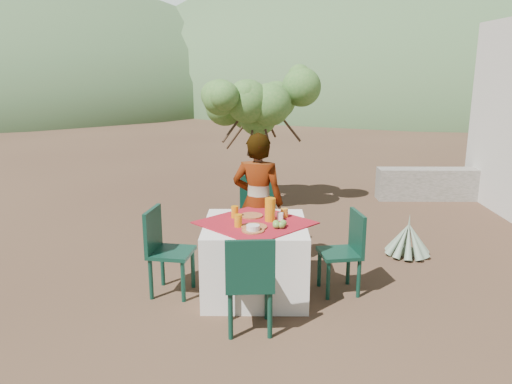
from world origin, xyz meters
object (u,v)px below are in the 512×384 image
Objects in this scene: chair_far at (259,212)px; chair_right at (347,248)px; juice_pitcher at (270,210)px; chair_left at (164,247)px; shrub_tree at (262,111)px; chair_near at (250,280)px; table at (255,258)px; person at (258,203)px; agave at (408,240)px.

chair_right is at bearing -57.46° from chair_far.
chair_left is at bearing -177.11° from juice_pitcher.
chair_right is 0.43× the size of shrub_tree.
chair_right is at bearing -142.44° from chair_near.
table is 0.75m from person.
chair_near is at bearing -102.40° from juice_pitcher.
shrub_tree is at bearing -78.05° from person.
person reaches higher than chair_near.
juice_pitcher is at bearing -91.58° from chair_far.
juice_pitcher is (-0.78, 0.00, 0.41)m from chair_right.
chair_right is (0.89, -1.06, -0.07)m from chair_far.
chair_near is 3.82× the size of juice_pitcher.
person is at bearing -166.73° from agave.
juice_pitcher reaches higher than chair_right.
chair_left is (-0.96, -1.11, -0.05)m from chair_far.
chair_near is 1.06× the size of chair_right.
table is 1.45× the size of chair_left.
chair_left is 0.45× the size of shrub_tree.
table is 0.93m from chair_left.
juice_pitcher reaches higher than table.
chair_far is 1.11m from juice_pitcher.
person reaches higher than juice_pitcher.
table is 0.52m from juice_pitcher.
shrub_tree reaches higher than juice_pitcher.
person reaches higher than chair_right.
chair_right is 1.44× the size of agave.
shrub_tree is at bearing -174.51° from chair_right.
chair_far is 1.47m from chair_left.
shrub_tree is 3.37× the size of agave.
agave is at bearing -153.74° from person.
agave is at bearing -139.26° from chair_near.
chair_near is 1.29m from chair_right.
person is at bearing -96.21° from chair_near.
shrub_tree is at bearing 91.38° from juice_pitcher.
agave is at bearing 128.02° from chair_right.
shrub_tree is at bearing -95.28° from chair_near.
chair_left is 0.57× the size of person.
chair_left reaches higher than table.
shrub_tree is (1.00, 3.28, 1.08)m from chair_left.
chair_far reaches higher than chair_near.
shrub_tree is 3.30m from juice_pitcher.
table is 1.45× the size of chair_near.
shrub_tree is (0.05, 2.65, 0.79)m from person.
juice_pitcher is (-1.72, -1.02, 0.68)m from agave.
table is at bearing -80.40° from chair_left.
juice_pitcher reaches higher than agave.
chair_near is at bearing -58.12° from chair_right.
person is at bearing -47.03° from chair_left.
juice_pitcher is at bearing -149.42° from agave.
person is at bearing -99.31° from chair_far.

